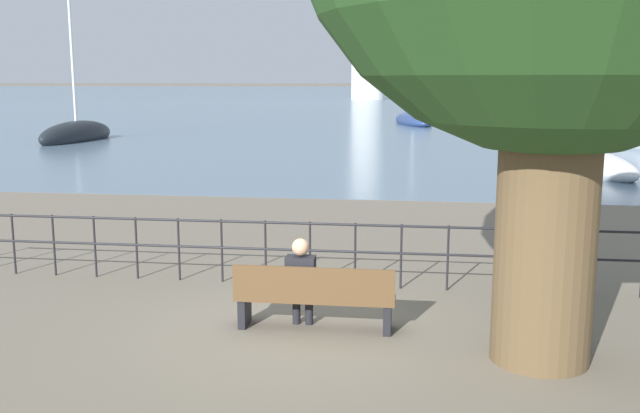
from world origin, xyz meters
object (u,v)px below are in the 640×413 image
Objects in this scene: sailboat_1 at (77,134)px; harbor_lighthouse at (369,33)px; park_bench at (314,298)px; sailboat_2 at (576,161)px; sailboat_4 at (413,120)px; seated_person_left at (301,278)px.

harbor_lighthouse is (10.28, 80.63, 10.21)m from sailboat_1.
harbor_lighthouse reaches higher than sailboat_1.
sailboat_2 is (7.25, 18.40, -0.14)m from park_bench.
park_bench is 0.19× the size of sailboat_1.
harbor_lighthouse reaches higher than park_bench.
park_bench is 19.78m from sailboat_2.
harbor_lighthouse reaches higher than sailboat_4.
sailboat_2 is at bearing 68.51° from park_bench.
sailboat_2 is at bearing -88.14° from sailboat_4.
sailboat_2 reaches higher than seated_person_left.
sailboat_4 is (1.28, 44.41, -0.39)m from seated_person_left.
harbor_lighthouse is (-7.62, 63.46, 10.29)m from sailboat_4.
sailboat_1 is at bearing 145.55° from sailboat_2.
park_bench is at bearing -53.55° from sailboat_1.
harbor_lighthouse reaches higher than seated_person_left.
seated_person_left is 0.11× the size of sailboat_4.
seated_person_left is 0.05× the size of harbor_lighthouse.
sailboat_1 reaches higher than park_bench.
seated_person_left is 0.11× the size of sailboat_2.
sailboat_1 is (-16.61, 27.23, -0.31)m from seated_person_left.
sailboat_4 is (17.89, 17.17, -0.08)m from sailboat_1.
sailboat_4 is (1.09, 44.49, -0.15)m from park_bench.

